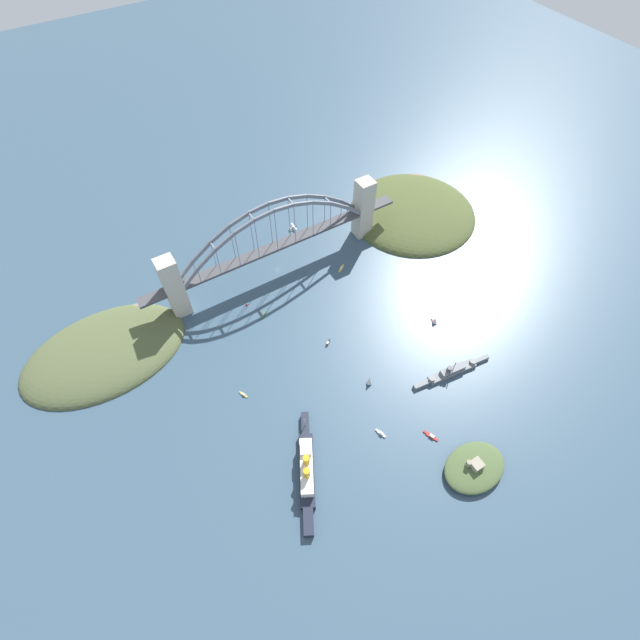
{
  "coord_description": "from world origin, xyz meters",
  "views": [
    {
      "loc": [
        125.98,
        285.92,
        334.68
      ],
      "look_at": [
        0.0,
        78.7,
        8.0
      ],
      "focal_mm": 26.39,
      "sensor_mm": 36.0,
      "label": 1
    }
  ],
  "objects_px": {
    "naval_cruiser": "(452,371)",
    "small_boat_6": "(263,315)",
    "small_boat_4": "(381,433)",
    "small_boat_3": "(370,381)",
    "fort_island_mid_harbor": "(474,467)",
    "small_boat_7": "(435,320)",
    "small_boat_5": "(341,268)",
    "ocean_liner": "(307,469)",
    "small_boat_2": "(431,436)",
    "harbor_arch_bridge": "(275,244)",
    "seaplane_taxiing_near_bridge": "(293,227)",
    "small_boat_0": "(328,343)",
    "channel_marker_buoy": "(247,305)",
    "small_boat_1": "(244,395)"
  },
  "relations": [
    {
      "from": "small_boat_1",
      "to": "naval_cruiser",
      "type": "bearing_deg",
      "value": 155.47
    },
    {
      "from": "fort_island_mid_harbor",
      "to": "small_boat_7",
      "type": "xyz_separation_m",
      "value": [
        -60.28,
        -116.28,
        -0.64
      ]
    },
    {
      "from": "small_boat_5",
      "to": "fort_island_mid_harbor",
      "type": "bearing_deg",
      "value": 83.33
    },
    {
      "from": "fort_island_mid_harbor",
      "to": "small_boat_2",
      "type": "bearing_deg",
      "value": -74.26
    },
    {
      "from": "ocean_liner",
      "to": "small_boat_7",
      "type": "distance_m",
      "value": 172.59
    },
    {
      "from": "small_boat_2",
      "to": "small_boat_6",
      "type": "distance_m",
      "value": 175.92
    },
    {
      "from": "naval_cruiser",
      "to": "fort_island_mid_harbor",
      "type": "bearing_deg",
      "value": 60.71
    },
    {
      "from": "harbor_arch_bridge",
      "to": "small_boat_0",
      "type": "height_order",
      "value": "harbor_arch_bridge"
    },
    {
      "from": "small_boat_3",
      "to": "seaplane_taxiing_near_bridge",
      "type": "bearing_deg",
      "value": -100.97
    },
    {
      "from": "harbor_arch_bridge",
      "to": "ocean_liner",
      "type": "xyz_separation_m",
      "value": [
        75.35,
        184.52,
        -27.34
      ]
    },
    {
      "from": "fort_island_mid_harbor",
      "to": "small_boat_7",
      "type": "bearing_deg",
      "value": -117.4
    },
    {
      "from": "naval_cruiser",
      "to": "small_boat_6",
      "type": "height_order",
      "value": "naval_cruiser"
    },
    {
      "from": "ocean_liner",
      "to": "small_boat_3",
      "type": "height_order",
      "value": "ocean_liner"
    },
    {
      "from": "ocean_liner",
      "to": "small_boat_3",
      "type": "xyz_separation_m",
      "value": [
        -79.19,
        -35.82,
        -1.94
      ]
    },
    {
      "from": "small_boat_2",
      "to": "channel_marker_buoy",
      "type": "height_order",
      "value": "channel_marker_buoy"
    },
    {
      "from": "channel_marker_buoy",
      "to": "harbor_arch_bridge",
      "type": "bearing_deg",
      "value": -151.19
    },
    {
      "from": "naval_cruiser",
      "to": "small_boat_6",
      "type": "distance_m",
      "value": 168.78
    },
    {
      "from": "fort_island_mid_harbor",
      "to": "small_boat_5",
      "type": "bearing_deg",
      "value": -96.67
    },
    {
      "from": "harbor_arch_bridge",
      "to": "fort_island_mid_harbor",
      "type": "bearing_deg",
      "value": 96.44
    },
    {
      "from": "naval_cruiser",
      "to": "small_boat_0",
      "type": "relative_size",
      "value": 9.46
    },
    {
      "from": "naval_cruiser",
      "to": "small_boat_6",
      "type": "bearing_deg",
      "value": -51.93
    },
    {
      "from": "small_boat_3",
      "to": "small_boat_6",
      "type": "height_order",
      "value": "small_boat_3"
    },
    {
      "from": "small_boat_3",
      "to": "small_boat_4",
      "type": "bearing_deg",
      "value": 66.79
    },
    {
      "from": "fort_island_mid_harbor",
      "to": "ocean_liner",
      "type": "bearing_deg",
      "value": -30.38
    },
    {
      "from": "small_boat_4",
      "to": "fort_island_mid_harbor",
      "type": "bearing_deg",
      "value": 126.0
    },
    {
      "from": "small_boat_5",
      "to": "small_boat_6",
      "type": "relative_size",
      "value": 1.16
    },
    {
      "from": "harbor_arch_bridge",
      "to": "small_boat_2",
      "type": "xyz_separation_m",
      "value": [
        -17.73,
        209.77,
        -32.66
      ]
    },
    {
      "from": "small_boat_5",
      "to": "small_boat_7",
      "type": "xyz_separation_m",
      "value": [
        -35.33,
        96.88,
        2.53
      ]
    },
    {
      "from": "naval_cruiser",
      "to": "small_boat_1",
      "type": "xyz_separation_m",
      "value": [
        153.69,
        -70.15,
        -2.26
      ]
    },
    {
      "from": "small_boat_0",
      "to": "small_boat_5",
      "type": "height_order",
      "value": "small_boat_5"
    },
    {
      "from": "fort_island_mid_harbor",
      "to": "small_boat_6",
      "type": "relative_size",
      "value": 5.71
    },
    {
      "from": "small_boat_1",
      "to": "small_boat_6",
      "type": "bearing_deg",
      "value": -128.36
    },
    {
      "from": "naval_cruiser",
      "to": "small_boat_7",
      "type": "relative_size",
      "value": 9.42
    },
    {
      "from": "small_boat_7",
      "to": "channel_marker_buoy",
      "type": "height_order",
      "value": "small_boat_7"
    },
    {
      "from": "seaplane_taxiing_near_bridge",
      "to": "small_boat_5",
      "type": "height_order",
      "value": "seaplane_taxiing_near_bridge"
    },
    {
      "from": "harbor_arch_bridge",
      "to": "small_boat_2",
      "type": "distance_m",
      "value": 213.03
    },
    {
      "from": "harbor_arch_bridge",
      "to": "seaplane_taxiing_near_bridge",
      "type": "relative_size",
      "value": 23.13
    },
    {
      "from": "small_boat_2",
      "to": "small_boat_5",
      "type": "distance_m",
      "value": 181.43
    },
    {
      "from": "small_boat_4",
      "to": "channel_marker_buoy",
      "type": "bearing_deg",
      "value": -79.0
    },
    {
      "from": "small_boat_1",
      "to": "harbor_arch_bridge",
      "type": "bearing_deg",
      "value": -129.59
    },
    {
      "from": "small_boat_2",
      "to": "small_boat_6",
      "type": "height_order",
      "value": "small_boat_2"
    },
    {
      "from": "harbor_arch_bridge",
      "to": "small_boat_4",
      "type": "height_order",
      "value": "harbor_arch_bridge"
    },
    {
      "from": "small_boat_5",
      "to": "small_boat_7",
      "type": "relative_size",
      "value": 1.27
    },
    {
      "from": "small_boat_4",
      "to": "seaplane_taxiing_near_bridge",
      "type": "bearing_deg",
      "value": -103.2
    },
    {
      "from": "small_boat_5",
      "to": "small_boat_4",
      "type": "bearing_deg",
      "value": 67.23
    },
    {
      "from": "harbor_arch_bridge",
      "to": "channel_marker_buoy",
      "type": "relative_size",
      "value": 93.93
    },
    {
      "from": "small_boat_0",
      "to": "small_boat_2",
      "type": "relative_size",
      "value": 0.62
    },
    {
      "from": "small_boat_0",
      "to": "channel_marker_buoy",
      "type": "xyz_separation_m",
      "value": [
        40.87,
        -73.73,
        0.35
      ]
    },
    {
      "from": "small_boat_4",
      "to": "small_boat_3",
      "type": "bearing_deg",
      "value": -113.21
    },
    {
      "from": "fort_island_mid_harbor",
      "to": "small_boat_5",
      "type": "relative_size",
      "value": 4.93
    }
  ]
}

